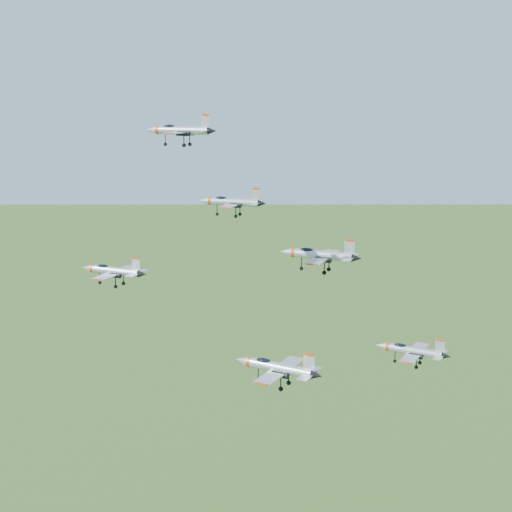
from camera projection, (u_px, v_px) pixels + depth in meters
The scene contains 6 objects.
jet_lead at pixel (180, 130), 127.20m from camera, with size 13.70×11.54×3.68m.
jet_left_high at pixel (231, 202), 107.58m from camera, with size 10.71×9.06×2.89m.
jet_right_high at pixel (113, 271), 100.07m from camera, with size 10.75×8.97×2.87m.
jet_left_low at pixel (319, 255), 116.13m from camera, with size 13.99×11.70×3.74m.
jet_right_low at pixel (277, 367), 95.40m from camera, with size 13.08×10.79×3.50m.
jet_trail at pixel (412, 350), 102.50m from camera, with size 11.05×9.15×2.95m.
Camera 1 is at (59.61, -92.88, 147.22)m, focal length 50.00 mm.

